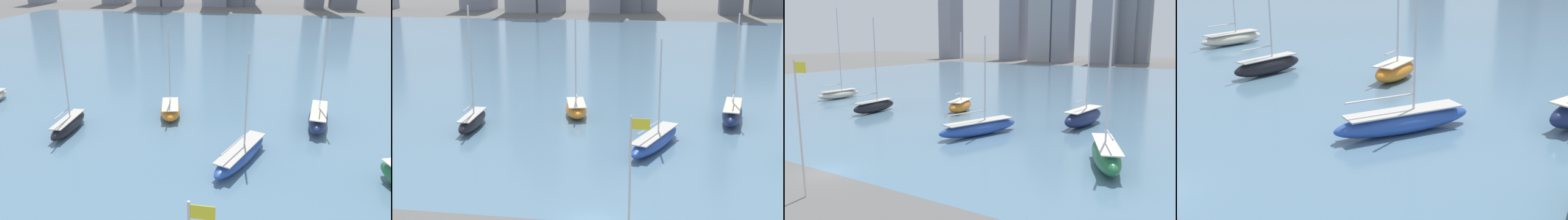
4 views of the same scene
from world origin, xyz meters
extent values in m
plane|color=#605E5B|center=(0.00, 0.00, 0.00)|extent=(500.00, 500.00, 0.00)
cube|color=slate|center=(0.00, 70.00, 0.00)|extent=(180.00, 140.00, 0.00)
cylinder|color=silver|center=(3.06, -4.03, 4.74)|extent=(0.14, 0.14, 9.48)
cube|color=yellow|center=(3.68, -4.03, 8.98)|extent=(1.10, 0.03, 0.70)
cube|color=gray|center=(-107.37, 166.58, 17.84)|extent=(8.41, 13.04, 35.69)
cube|color=gray|center=(-69.86, 173.41, 23.79)|extent=(11.87, 11.61, 47.59)
cube|color=#8E939E|center=(-49.43, 167.87, 30.68)|extent=(11.79, 15.21, 61.35)
cube|color=gray|center=(-38.37, 164.96, 16.92)|extent=(8.60, 9.28, 33.83)
cube|color=slate|center=(-11.76, 172.98, 24.18)|extent=(12.27, 10.64, 48.37)
ellipsoid|color=orange|center=(-5.89, 27.96, 0.89)|extent=(4.04, 6.97, 1.78)
cube|color=beige|center=(-5.89, 27.96, 1.73)|extent=(3.31, 5.72, 0.10)
cube|color=#2D2D33|center=(-5.89, 27.96, 0.40)|extent=(0.43, 1.18, 0.80)
cylinder|color=silver|center=(-6.00, 28.44, 6.85)|extent=(0.18, 0.18, 10.13)
cylinder|color=silver|center=(-5.71, 27.23, 2.88)|extent=(0.72, 2.46, 0.14)
ellipsoid|color=#284CA8|center=(4.15, 17.18, 0.84)|extent=(5.90, 10.86, 1.68)
cube|color=#BCB7AD|center=(4.15, 17.18, 1.63)|extent=(4.84, 8.90, 0.10)
cube|color=#2D2D33|center=(4.15, 17.18, 0.38)|extent=(0.84, 1.87, 0.75)
cylinder|color=silver|center=(4.44, 17.94, 6.43)|extent=(0.18, 0.18, 9.51)
cylinder|color=silver|center=(3.50, 15.45, 2.78)|extent=(2.02, 5.03, 0.14)
ellipsoid|color=beige|center=(-32.81, 27.29, 0.76)|extent=(2.43, 8.72, 1.52)
cube|color=#BCB7AD|center=(-32.81, 27.29, 1.48)|extent=(1.99, 7.15, 0.10)
cube|color=#2D2D33|center=(-32.81, 27.29, 0.35)|extent=(0.17, 1.57, 0.68)
cylinder|color=silver|center=(-32.81, 27.94, 9.00)|extent=(0.18, 0.18, 14.96)
cylinder|color=silver|center=(-32.81, 25.94, 2.63)|extent=(0.16, 4.00, 0.14)
ellipsoid|color=black|center=(-16.72, 20.93, 0.88)|extent=(2.04, 8.07, 1.75)
cube|color=#BCB7AD|center=(-16.72, 20.93, 1.70)|extent=(1.67, 6.62, 0.10)
cube|color=#2D2D33|center=(-16.72, 20.93, 0.40)|extent=(0.20, 1.45, 0.79)
cylinder|color=silver|center=(-16.74, 21.53, 7.86)|extent=(0.18, 0.18, 12.23)
cylinder|color=silver|center=(-16.68, 19.73, 2.85)|extent=(0.25, 3.61, 0.14)
ellipsoid|color=#19234C|center=(12.93, 28.03, 1.10)|extent=(3.62, 9.35, 2.20)
cube|color=beige|center=(12.93, 28.03, 2.15)|extent=(2.97, 7.67, 0.10)
cube|color=#2D2D33|center=(12.93, 28.03, 0.50)|extent=(0.41, 1.65, 0.99)
cylinder|color=silver|center=(13.03, 28.71, 7.52)|extent=(0.18, 0.18, 10.64)
cylinder|color=silver|center=(12.78, 27.08, 3.30)|extent=(0.64, 3.27, 0.14)
ellipsoid|color=#236B3D|center=(19.25, 13.20, 1.06)|extent=(5.15, 9.03, 2.12)
cube|color=silver|center=(19.25, 13.20, 2.07)|extent=(4.22, 7.40, 0.10)
cube|color=#2D2D33|center=(19.25, 13.20, 0.48)|extent=(0.72, 1.55, 0.95)
cylinder|color=silver|center=(19.01, 13.82, 8.13)|extent=(0.18, 0.18, 12.01)
cylinder|color=silver|center=(19.68, 12.08, 3.22)|extent=(1.46, 3.53, 0.14)
camera|label=1|loc=(5.85, -17.60, 19.04)|focal=35.00mm
camera|label=2|loc=(5.19, -36.03, 18.65)|focal=50.00mm
camera|label=3|loc=(26.40, -18.93, 10.71)|focal=35.00mm
camera|label=4|loc=(27.37, -11.08, 13.52)|focal=50.00mm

